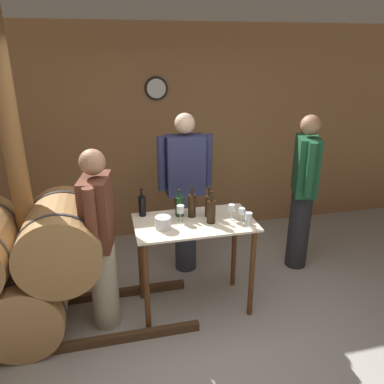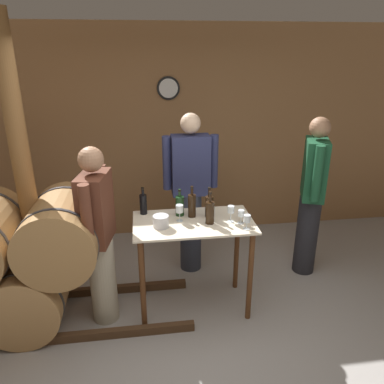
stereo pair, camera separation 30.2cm
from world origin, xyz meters
TOP-DOWN VIEW (x-y plane):
  - ground_plane at (0.00, 0.00)m, footprint 14.00×14.00m
  - back_wall at (-0.00, 2.54)m, footprint 8.40×0.08m
  - tasting_table at (0.05, 0.84)m, footprint 1.10×0.62m
  - wooden_post at (-1.40, 1.01)m, footprint 0.16×0.16m
  - wine_bottle_far_left at (-0.40, 1.07)m, footprint 0.07×0.07m
  - wine_bottle_left at (-0.06, 0.99)m, footprint 0.08×0.08m
  - wine_bottle_center at (0.05, 0.95)m, footprint 0.07×0.07m
  - wine_bottle_right at (0.19, 0.78)m, footprint 0.08×0.08m
  - wine_bottle_far_right at (0.21, 0.92)m, footprint 0.08×0.08m
  - wine_glass_near_left at (-0.07, 0.87)m, footprint 0.07×0.07m
  - wine_glass_near_center at (0.38, 0.79)m, footprint 0.06×0.06m
  - wine_glass_near_right at (0.47, 0.74)m, footprint 0.06×0.06m
  - wine_glass_far_side at (0.49, 0.62)m, footprint 0.06×0.06m
  - ice_bucket at (-0.25, 0.77)m, footprint 0.14×0.14m
  - person_host at (1.39, 1.30)m, footprint 0.34×0.56m
  - person_visitor_with_scarf at (-0.80, 0.78)m, footprint 0.29×0.58m
  - person_visitor_bearded at (0.12, 1.54)m, footprint 0.59×0.24m

SIDE VIEW (x-z plane):
  - ground_plane at x=0.00m, z-range 0.00..0.00m
  - tasting_table at x=0.05m, z-range 0.27..1.20m
  - person_visitor_with_scarf at x=-0.80m, z-range 0.05..1.72m
  - person_host at x=1.39m, z-range 0.05..1.82m
  - person_visitor_bearded at x=0.12m, z-range 0.06..1.85m
  - ice_bucket at x=-0.25m, z-range 0.93..1.04m
  - wine_glass_near_right at x=0.47m, z-range 0.96..1.09m
  - wine_glass_far_side at x=0.49m, z-range 0.96..1.09m
  - wine_bottle_left at x=-0.06m, z-range 0.90..1.16m
  - wine_bottle_far_left at x=-0.40m, z-range 0.90..1.17m
  - wine_bottle_far_right at x=0.21m, z-range 0.89..1.19m
  - wine_bottle_right at x=0.19m, z-range 0.89..1.19m
  - wine_glass_near_center at x=0.38m, z-range 0.97..1.12m
  - wine_glass_near_left at x=-0.07m, z-range 0.97..1.12m
  - wine_bottle_center at x=0.05m, z-range 0.89..1.20m
  - wooden_post at x=-1.40m, z-range 0.00..2.70m
  - back_wall at x=0.00m, z-range 0.00..2.70m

